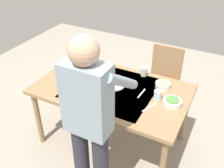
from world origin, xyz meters
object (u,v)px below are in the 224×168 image
at_px(water_cup_far_left, 158,95).
at_px(wine_bottle, 94,64).
at_px(serving_bowl_pasta, 84,82).
at_px(water_cup_near_left, 144,71).
at_px(chair_near, 163,76).
at_px(person_server, 90,120).
at_px(dining_table, 112,93).
at_px(dinner_plate_near, 82,64).
at_px(wine_glass_left, 99,99).
at_px(dinner_plate_far, 114,85).
at_px(water_cup_near_right, 103,66).
at_px(side_bowl_salad, 172,102).
at_px(side_bowl_bread, 163,85).
at_px(wine_glass_right, 107,90).

bearing_deg(water_cup_far_left, wine_bottle, -10.79).
bearing_deg(serving_bowl_pasta, water_cup_near_left, -136.51).
relative_size(chair_near, water_cup_far_left, 9.66).
height_order(person_server, water_cup_far_left, person_server).
bearing_deg(dining_table, person_server, 104.08).
relative_size(chair_near, person_server, 0.54).
xyz_separation_m(wine_bottle, water_cup_near_left, (-0.54, -0.20, -0.06)).
bearing_deg(dinner_plate_near, dining_table, 153.33).
xyz_separation_m(person_server, dinner_plate_near, (0.75, -1.03, -0.19)).
xyz_separation_m(wine_bottle, water_cup_far_left, (-0.82, 0.16, -0.06)).
distance_m(chair_near, wine_glass_left, 1.30).
xyz_separation_m(chair_near, water_cup_far_left, (-0.18, 0.83, 0.28)).
bearing_deg(dinner_plate_far, wine_glass_left, 97.15).
height_order(water_cup_near_right, dinner_plate_far, water_cup_near_right).
bearing_deg(side_bowl_salad, side_bowl_bread, -54.79).
relative_size(chair_near, wine_glass_left, 6.03).
xyz_separation_m(wine_bottle, dinner_plate_near, (0.23, -0.09, -0.10)).
bearing_deg(dining_table, wine_glass_left, 98.27).
relative_size(dining_table, water_cup_far_left, 17.22).
relative_size(chair_near, side_bowl_salad, 5.06).
relative_size(wine_bottle, side_bowl_bread, 1.85).
height_order(person_server, dinner_plate_near, person_server).
distance_m(side_bowl_salad, side_bowl_bread, 0.31).
xyz_separation_m(wine_bottle, wine_glass_right, (-0.37, 0.39, -0.01)).
relative_size(wine_glass_left, water_cup_near_right, 1.46).
xyz_separation_m(serving_bowl_pasta, dinner_plate_near, (0.26, -0.37, -0.03)).
relative_size(dining_table, wine_glass_right, 10.74).
bearing_deg(chair_near, dinner_plate_far, 68.55).
bearing_deg(person_server, dinner_plate_far, -76.87).
xyz_separation_m(dinner_plate_near, dinner_plate_far, (-0.56, 0.23, 0.00)).
bearing_deg(wine_bottle, dining_table, 149.39).
distance_m(wine_glass_left, dinner_plate_near, 0.89).
height_order(person_server, wine_glass_left, person_server).
distance_m(dining_table, wine_glass_right, 0.27).
bearing_deg(dinner_plate_near, side_bowl_salad, 167.35).
height_order(water_cup_near_right, dinner_plate_near, water_cup_near_right).
relative_size(person_server, water_cup_near_left, 16.07).
height_order(person_server, wine_glass_right, person_server).
bearing_deg(wine_glass_right, dinner_plate_near, -38.24).
bearing_deg(serving_bowl_pasta, wine_glass_left, 142.19).
bearing_deg(water_cup_near_right, side_bowl_salad, 162.70).
bearing_deg(chair_near, water_cup_far_left, 101.98).
xyz_separation_m(wine_glass_left, wine_glass_right, (0.01, -0.16, 0.00)).
distance_m(chair_near, person_server, 1.67).
relative_size(water_cup_far_left, serving_bowl_pasta, 0.31).
distance_m(wine_bottle, side_bowl_bread, 0.81).
xyz_separation_m(wine_bottle, side_bowl_bread, (-0.81, -0.07, -0.08)).
distance_m(person_server, water_cup_near_right, 1.15).
bearing_deg(chair_near, water_cup_near_right, 43.53).
height_order(wine_bottle, wine_glass_right, wine_bottle).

